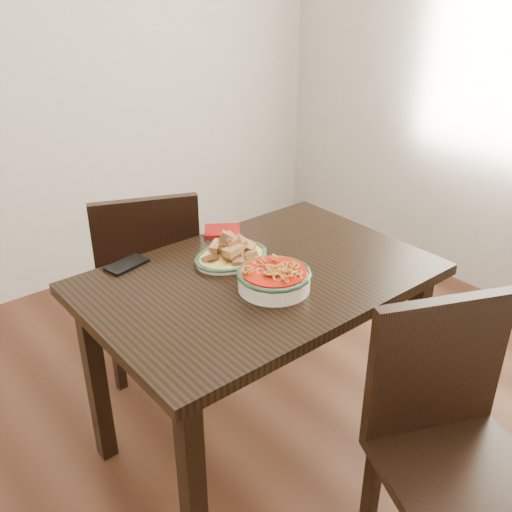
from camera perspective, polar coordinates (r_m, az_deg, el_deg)
floor at (r=2.37m, az=1.31°, el=-18.39°), size 3.50×3.50×0.00m
wall_back at (r=3.22m, az=-20.32°, el=18.61°), size 3.50×0.10×2.60m
dining_table at (r=1.99m, az=0.37°, el=-4.36°), size 1.17×0.78×0.75m
chair_far at (r=2.49m, az=-10.73°, el=-1.90°), size 0.55×0.55×0.89m
chair_near at (r=1.78m, az=18.67°, el=-16.73°), size 0.56×0.56×0.89m
fish_plate at (r=2.02m, az=-2.51°, el=0.74°), size 0.27×0.21×0.11m
noodle_bowl at (r=1.84m, az=1.81°, el=-2.07°), size 0.24×0.24×0.08m
smartphone at (r=2.04m, az=-12.79°, el=-0.82°), size 0.16×0.11×0.01m
napkin at (r=2.25m, az=-3.39°, el=2.56°), size 0.18×0.17×0.01m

